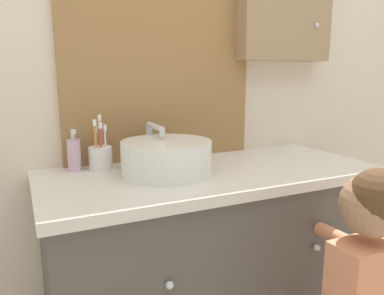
% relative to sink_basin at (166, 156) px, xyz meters
% --- Properties ---
extents(wall_back, '(3.20, 0.18, 2.50)m').
position_rel_sink_basin_xyz_m(wall_back, '(0.19, 0.27, 0.33)').
color(wall_back, beige).
rests_on(wall_back, ground_plane).
extents(vanity_counter, '(1.22, 0.55, 0.89)m').
position_rel_sink_basin_xyz_m(vanity_counter, '(0.17, -0.02, -0.50)').
color(vanity_counter, '#4C4742').
rests_on(vanity_counter, ground_plane).
extents(sink_basin, '(0.31, 0.36, 0.16)m').
position_rel_sink_basin_xyz_m(sink_basin, '(0.00, 0.00, 0.00)').
color(sink_basin, white).
rests_on(sink_basin, vanity_counter).
extents(toothbrush_holder, '(0.09, 0.09, 0.20)m').
position_rel_sink_basin_xyz_m(toothbrush_holder, '(-0.20, 0.16, -0.01)').
color(toothbrush_holder, silver).
rests_on(toothbrush_holder, vanity_counter).
extents(soap_dispenser, '(0.05, 0.05, 0.15)m').
position_rel_sink_basin_xyz_m(soap_dispenser, '(-0.29, 0.17, -0.00)').
color(soap_dispenser, '#CCA3BC').
rests_on(soap_dispenser, vanity_counter).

